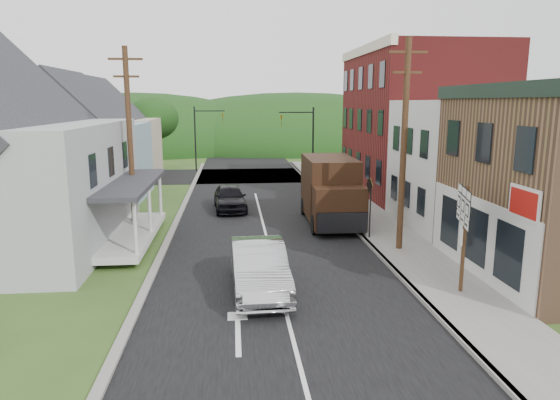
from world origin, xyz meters
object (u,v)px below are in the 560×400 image
object	(u,v)px
silver_sedan	(259,268)
route_sign_cluster	(464,224)
delivery_van	(331,191)
dark_sedan	(230,198)
warning_sign	(370,199)

from	to	relation	value
silver_sedan	route_sign_cluster	xyz separation A→B (m)	(6.70, -0.97, 1.64)
silver_sedan	delivery_van	distance (m)	10.38
silver_sedan	delivery_van	size ratio (longest dim) A/B	0.81
dark_sedan	warning_sign	xyz separation A→B (m)	(6.54, -7.29, 1.23)
warning_sign	delivery_van	bearing A→B (deg)	102.59
dark_sedan	warning_sign	distance (m)	9.87
route_sign_cluster	silver_sedan	bearing A→B (deg)	-173.01
warning_sign	dark_sedan	bearing A→B (deg)	125.53
dark_sedan	route_sign_cluster	distance (m)	16.31
silver_sedan	dark_sedan	xyz separation A→B (m)	(-1.03, 13.28, -0.08)
route_sign_cluster	dark_sedan	bearing A→B (deg)	133.76
route_sign_cluster	warning_sign	world-z (taller)	route_sign_cluster
delivery_van	warning_sign	bearing A→B (deg)	-69.68
dark_sedan	route_sign_cluster	xyz separation A→B (m)	(7.74, -14.25, 1.72)
dark_sedan	warning_sign	world-z (taller)	warning_sign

